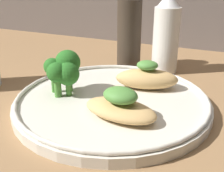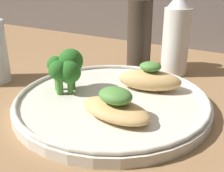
{
  "view_description": "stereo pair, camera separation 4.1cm",
  "coord_description": "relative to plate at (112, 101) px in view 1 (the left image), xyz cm",
  "views": [
    {
      "loc": [
        15.41,
        -34.59,
        19.34
      ],
      "look_at": [
        0.0,
        0.0,
        3.4
      ],
      "focal_mm": 45.0,
      "sensor_mm": 36.0,
      "label": 1
    },
    {
      "loc": [
        19.06,
        -32.72,
        19.34
      ],
      "look_at": [
        0.0,
        0.0,
        3.4
      ],
      "focal_mm": 45.0,
      "sensor_mm": 36.0,
      "label": 2
    }
  ],
  "objects": [
    {
      "name": "sauce_bottle",
      "position": [
        3.09,
        18.8,
        6.4
      ],
      "size": [
        5.04,
        5.04,
        15.46
      ],
      "color": "white",
      "rests_on": "ground_plane"
    },
    {
      "name": "plate",
      "position": [
        0.0,
        0.0,
        0.0
      ],
      "size": [
        28.98,
        28.98,
        2.0
      ],
      "color": "silver",
      "rests_on": "ground_plane"
    },
    {
      "name": "grilled_meat_front",
      "position": [
        3.32,
        -4.83,
        1.96
      ],
      "size": [
        10.51,
        6.41,
        4.14
      ],
      "color": "tan",
      "rests_on": "plate"
    },
    {
      "name": "pepper_grinder",
      "position": [
        -4.54,
        18.8,
        6.66
      ],
      "size": [
        4.92,
        4.92,
        16.99
      ],
      "color": "#382D23",
      "rests_on": "ground_plane"
    },
    {
      "name": "grilled_meat_middle",
      "position": [
        3.46,
        5.9,
        2.18
      ],
      "size": [
        10.76,
        7.04,
        4.61
      ],
      "color": "tan",
      "rests_on": "plate"
    },
    {
      "name": "ground_plane",
      "position": [
        0.0,
        0.0,
        -1.49
      ],
      "size": [
        180.0,
        180.0,
        1.0
      ],
      "primitive_type": "cube",
      "color": "#936D47"
    },
    {
      "name": "broccoli_bunch",
      "position": [
        -7.43,
        -0.97,
        4.34
      ],
      "size": [
        5.85,
        6.53,
        6.58
      ],
      "color": "#4C8E38",
      "rests_on": "plate"
    }
  ]
}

